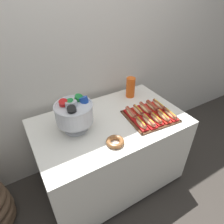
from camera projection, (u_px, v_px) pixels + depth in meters
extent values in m
plane|color=#38332D|center=(110.00, 177.00, 2.15)|extent=(10.00, 10.00, 0.00)
cube|color=silver|center=(81.00, 44.00, 1.75)|extent=(6.00, 0.10, 2.60)
cube|color=white|center=(110.00, 151.00, 1.91)|extent=(1.31, 0.80, 0.74)
cylinder|color=black|center=(74.00, 224.00, 1.73)|extent=(0.05, 0.05, 0.04)
cylinder|color=black|center=(164.00, 173.00, 2.16)|extent=(0.05, 0.05, 0.04)
cylinder|color=black|center=(56.00, 179.00, 2.11)|extent=(0.05, 0.05, 0.04)
cylinder|color=black|center=(135.00, 144.00, 2.54)|extent=(0.05, 0.05, 0.04)
cube|color=#56331E|center=(150.00, 117.00, 1.74)|extent=(0.43, 0.39, 0.01)
cube|color=#56331E|center=(162.00, 127.00, 1.61)|extent=(0.40, 0.05, 0.01)
cube|color=#56331E|center=(140.00, 106.00, 1.86)|extent=(0.40, 0.05, 0.01)
cube|color=#56331E|center=(131.00, 122.00, 1.66)|extent=(0.05, 0.36, 0.01)
cube|color=#56331E|center=(168.00, 110.00, 1.80)|extent=(0.05, 0.36, 0.01)
cube|color=red|center=(141.00, 125.00, 1.62)|extent=(0.08, 0.16, 0.02)
ellipsoid|color=#E0BC7F|center=(141.00, 123.00, 1.60)|extent=(0.07, 0.15, 0.04)
cylinder|color=brown|center=(141.00, 122.00, 1.60)|extent=(0.05, 0.14, 0.03)
cylinder|color=yellow|center=(141.00, 121.00, 1.59)|extent=(0.02, 0.12, 0.01)
cube|color=#B21414|center=(148.00, 123.00, 1.64)|extent=(0.08, 0.18, 0.02)
ellipsoid|color=beige|center=(149.00, 121.00, 1.63)|extent=(0.07, 0.17, 0.04)
cylinder|color=#A8563D|center=(149.00, 120.00, 1.62)|extent=(0.04, 0.16, 0.03)
cylinder|color=yellow|center=(149.00, 118.00, 1.61)|extent=(0.02, 0.13, 0.01)
cube|color=#B21414|center=(156.00, 121.00, 1.67)|extent=(0.07, 0.16, 0.02)
ellipsoid|color=tan|center=(156.00, 119.00, 1.66)|extent=(0.06, 0.15, 0.04)
cylinder|color=brown|center=(156.00, 117.00, 1.65)|extent=(0.04, 0.14, 0.03)
cylinder|color=yellow|center=(157.00, 116.00, 1.64)|extent=(0.02, 0.12, 0.01)
cube|color=red|center=(163.00, 118.00, 1.70)|extent=(0.08, 0.17, 0.02)
ellipsoid|color=tan|center=(163.00, 116.00, 1.68)|extent=(0.06, 0.16, 0.04)
cylinder|color=#A8563D|center=(164.00, 115.00, 1.67)|extent=(0.04, 0.16, 0.03)
cylinder|color=yellow|center=(164.00, 114.00, 1.67)|extent=(0.02, 0.13, 0.01)
cube|color=red|center=(170.00, 116.00, 1.72)|extent=(0.08, 0.18, 0.02)
ellipsoid|color=tan|center=(170.00, 114.00, 1.71)|extent=(0.06, 0.16, 0.04)
cylinder|color=brown|center=(170.00, 113.00, 1.70)|extent=(0.04, 0.15, 0.03)
cylinder|color=yellow|center=(171.00, 112.00, 1.70)|extent=(0.02, 0.13, 0.01)
cube|color=red|center=(131.00, 115.00, 1.74)|extent=(0.08, 0.17, 0.02)
ellipsoid|color=tan|center=(131.00, 113.00, 1.72)|extent=(0.06, 0.16, 0.04)
cylinder|color=#A8563D|center=(131.00, 112.00, 1.72)|extent=(0.05, 0.15, 0.03)
cylinder|color=red|center=(131.00, 110.00, 1.71)|extent=(0.02, 0.13, 0.01)
cube|color=red|center=(138.00, 113.00, 1.76)|extent=(0.08, 0.17, 0.02)
ellipsoid|color=beige|center=(138.00, 111.00, 1.75)|extent=(0.06, 0.15, 0.04)
cylinder|color=brown|center=(138.00, 109.00, 1.74)|extent=(0.04, 0.14, 0.03)
cylinder|color=yellow|center=(138.00, 108.00, 1.74)|extent=(0.02, 0.12, 0.01)
cube|color=red|center=(145.00, 110.00, 1.79)|extent=(0.08, 0.19, 0.02)
ellipsoid|color=#E0BC7F|center=(145.00, 108.00, 1.78)|extent=(0.07, 0.17, 0.04)
cylinder|color=#A8563D|center=(145.00, 107.00, 1.77)|extent=(0.04, 0.17, 0.03)
cylinder|color=red|center=(146.00, 106.00, 1.76)|extent=(0.02, 0.14, 0.01)
cube|color=red|center=(152.00, 108.00, 1.82)|extent=(0.07, 0.18, 0.02)
ellipsoid|color=#E0BC7F|center=(152.00, 106.00, 1.80)|extent=(0.06, 0.16, 0.04)
cylinder|color=brown|center=(152.00, 105.00, 1.80)|extent=(0.04, 0.16, 0.03)
cylinder|color=red|center=(152.00, 104.00, 1.79)|extent=(0.02, 0.13, 0.01)
cube|color=red|center=(158.00, 107.00, 1.84)|extent=(0.07, 0.18, 0.02)
ellipsoid|color=beige|center=(159.00, 105.00, 1.83)|extent=(0.06, 0.16, 0.04)
cylinder|color=#9E4C38|center=(159.00, 104.00, 1.82)|extent=(0.04, 0.16, 0.03)
cylinder|color=yellow|center=(159.00, 103.00, 1.82)|extent=(0.02, 0.13, 0.01)
cylinder|color=silver|center=(76.00, 128.00, 1.60)|extent=(0.19, 0.19, 0.02)
cone|color=silver|center=(76.00, 124.00, 1.57)|extent=(0.07, 0.07, 0.07)
cylinder|color=silver|center=(74.00, 113.00, 1.51)|extent=(0.29, 0.29, 0.14)
torus|color=silver|center=(73.00, 105.00, 1.47)|extent=(0.30, 0.30, 0.02)
cylinder|color=#1E47B2|center=(85.00, 104.00, 1.52)|extent=(0.11, 0.13, 0.14)
cylinder|color=#197A33|center=(78.00, 102.00, 1.55)|extent=(0.12, 0.12, 0.14)
cylinder|color=#197A33|center=(71.00, 107.00, 1.49)|extent=(0.09, 0.08, 0.14)
cylinder|color=red|center=(64.00, 107.00, 1.49)|extent=(0.10, 0.12, 0.14)
cylinder|color=#B7BCC6|center=(70.00, 110.00, 1.46)|extent=(0.09, 0.10, 0.14)
cylinder|color=black|center=(73.00, 113.00, 1.43)|extent=(0.10, 0.11, 0.15)
cylinder|color=#B7BCC6|center=(75.00, 109.00, 1.48)|extent=(0.11, 0.11, 0.13)
cylinder|color=#EA5B19|center=(130.00, 91.00, 1.99)|extent=(0.09, 0.09, 0.12)
cylinder|color=#EA5B19|center=(130.00, 89.00, 1.98)|extent=(0.09, 0.09, 0.12)
cylinder|color=#EA5B19|center=(130.00, 87.00, 1.97)|extent=(0.09, 0.09, 0.12)
cylinder|color=#EA5B19|center=(131.00, 86.00, 1.96)|extent=(0.09, 0.09, 0.12)
cylinder|color=#EA5B19|center=(131.00, 84.00, 1.94)|extent=(0.09, 0.09, 0.12)
torus|color=brown|center=(115.00, 142.00, 1.46)|extent=(0.14, 0.14, 0.04)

